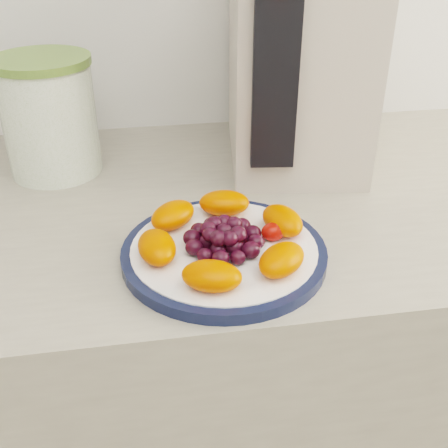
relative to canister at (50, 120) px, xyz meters
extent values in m
cube|color=#9F9785|center=(0.21, -0.13, -0.54)|extent=(3.50, 0.60, 0.90)
cube|color=brown|center=(0.21, -0.13, -0.57)|extent=(3.48, 0.58, 0.84)
cylinder|color=#111A36|center=(0.23, -0.29, -0.08)|extent=(0.25, 0.25, 0.01)
cylinder|color=white|center=(0.23, -0.29, -0.08)|extent=(0.23, 0.23, 0.02)
cylinder|color=#426914|center=(0.00, 0.00, 0.00)|extent=(0.17, 0.17, 0.17)
cylinder|color=olive|center=(0.00, 0.00, 0.09)|extent=(0.17, 0.17, 0.01)
cube|color=#BCAF9F|center=(0.39, 0.00, 0.09)|extent=(0.24, 0.31, 0.36)
cube|color=black|center=(0.32, -0.14, 0.10)|extent=(0.06, 0.03, 0.27)
ellipsoid|color=#DF3C00|center=(0.31, -0.27, -0.05)|extent=(0.06, 0.08, 0.03)
ellipsoid|color=#DF3C00|center=(0.24, -0.21, -0.05)|extent=(0.07, 0.05, 0.03)
ellipsoid|color=#DF3C00|center=(0.17, -0.23, -0.05)|extent=(0.08, 0.08, 0.03)
ellipsoid|color=#DF3C00|center=(0.14, -0.31, -0.05)|extent=(0.05, 0.07, 0.03)
ellipsoid|color=#DF3C00|center=(0.20, -0.37, -0.05)|extent=(0.08, 0.06, 0.03)
ellipsoid|color=#DF3C00|center=(0.28, -0.36, -0.05)|extent=(0.08, 0.08, 0.03)
ellipsoid|color=black|center=(0.23, -0.29, -0.06)|extent=(0.02, 0.02, 0.02)
ellipsoid|color=black|center=(0.25, -0.29, -0.06)|extent=(0.02, 0.02, 0.02)
ellipsoid|color=black|center=(0.24, -0.28, -0.06)|extent=(0.02, 0.02, 0.02)
ellipsoid|color=black|center=(0.22, -0.28, -0.06)|extent=(0.02, 0.02, 0.02)
ellipsoid|color=black|center=(0.21, -0.29, -0.06)|extent=(0.02, 0.02, 0.02)
ellipsoid|color=black|center=(0.22, -0.31, -0.06)|extent=(0.02, 0.02, 0.02)
ellipsoid|color=black|center=(0.24, -0.31, -0.06)|extent=(0.02, 0.02, 0.02)
ellipsoid|color=black|center=(0.26, -0.28, -0.06)|extent=(0.02, 0.02, 0.02)
ellipsoid|color=black|center=(0.25, -0.27, -0.06)|extent=(0.02, 0.02, 0.02)
ellipsoid|color=black|center=(0.24, -0.26, -0.06)|extent=(0.02, 0.02, 0.02)
ellipsoid|color=black|center=(0.22, -0.26, -0.06)|extent=(0.02, 0.02, 0.02)
ellipsoid|color=black|center=(0.20, -0.27, -0.06)|extent=(0.02, 0.02, 0.02)
ellipsoid|color=black|center=(0.19, -0.28, -0.06)|extent=(0.02, 0.02, 0.02)
ellipsoid|color=black|center=(0.19, -0.30, -0.06)|extent=(0.02, 0.02, 0.02)
ellipsoid|color=black|center=(0.20, -0.32, -0.06)|extent=(0.02, 0.02, 0.02)
ellipsoid|color=black|center=(0.22, -0.33, -0.06)|extent=(0.02, 0.02, 0.02)
ellipsoid|color=black|center=(0.24, -0.33, -0.06)|extent=(0.02, 0.02, 0.02)
ellipsoid|color=black|center=(0.25, -0.32, -0.06)|extent=(0.02, 0.02, 0.02)
ellipsoid|color=black|center=(0.26, -0.30, -0.06)|extent=(0.02, 0.02, 0.02)
ellipsoid|color=black|center=(0.23, -0.29, -0.04)|extent=(0.02, 0.02, 0.02)
ellipsoid|color=black|center=(0.24, -0.28, -0.04)|extent=(0.02, 0.02, 0.02)
ellipsoid|color=black|center=(0.23, -0.28, -0.04)|extent=(0.02, 0.02, 0.02)
ellipsoid|color=black|center=(0.22, -0.28, -0.04)|extent=(0.02, 0.02, 0.02)
ellipsoid|color=black|center=(0.21, -0.29, -0.04)|extent=(0.02, 0.02, 0.02)
ellipsoid|color=black|center=(0.21, -0.30, -0.04)|extent=(0.02, 0.02, 0.02)
ellipsoid|color=black|center=(0.22, -0.31, -0.04)|extent=(0.02, 0.02, 0.02)
ellipsoid|color=black|center=(0.23, -0.31, -0.04)|extent=(0.02, 0.02, 0.02)
ellipsoid|color=black|center=(0.24, -0.31, -0.04)|extent=(0.02, 0.02, 0.02)
ellipsoid|color=red|center=(0.29, -0.29, -0.06)|extent=(0.03, 0.03, 0.02)
ellipsoid|color=red|center=(0.31, -0.28, -0.06)|extent=(0.04, 0.03, 0.02)
camera|label=1|loc=(0.13, -0.86, 0.31)|focal=45.00mm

